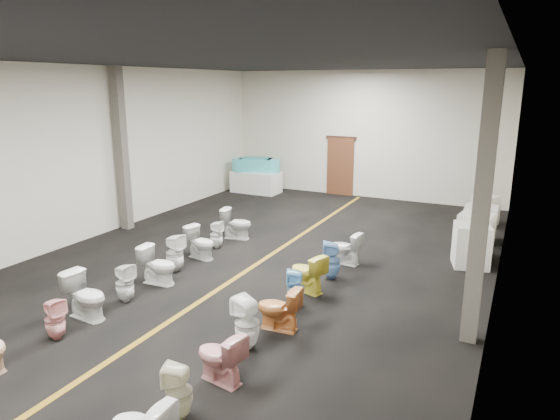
# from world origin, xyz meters

# --- Properties ---
(floor) EXTENTS (16.00, 16.00, 0.00)m
(floor) POSITION_xyz_m (0.00, 0.00, 0.00)
(floor) COLOR black
(floor) RESTS_ON ground
(ceiling) EXTENTS (16.00, 16.00, 0.00)m
(ceiling) POSITION_xyz_m (0.00, 0.00, 4.50)
(ceiling) COLOR black
(ceiling) RESTS_ON ground
(wall_back) EXTENTS (10.00, 0.00, 10.00)m
(wall_back) POSITION_xyz_m (0.00, 8.00, 2.25)
(wall_back) COLOR beige
(wall_back) RESTS_ON ground
(wall_left) EXTENTS (0.00, 16.00, 16.00)m
(wall_left) POSITION_xyz_m (-5.00, 0.00, 2.25)
(wall_left) COLOR beige
(wall_left) RESTS_ON ground
(wall_right) EXTENTS (0.00, 16.00, 16.00)m
(wall_right) POSITION_xyz_m (5.00, 0.00, 2.25)
(wall_right) COLOR beige
(wall_right) RESTS_ON ground
(aisle_stripe) EXTENTS (0.12, 15.60, 0.01)m
(aisle_stripe) POSITION_xyz_m (0.00, 0.00, 0.00)
(aisle_stripe) COLOR #875F13
(aisle_stripe) RESTS_ON floor
(back_door) EXTENTS (1.00, 0.10, 2.10)m
(back_door) POSITION_xyz_m (-0.80, 7.94, 1.05)
(back_door) COLOR #562D19
(back_door) RESTS_ON floor
(door_frame) EXTENTS (1.15, 0.08, 0.10)m
(door_frame) POSITION_xyz_m (-0.80, 7.95, 2.12)
(door_frame) COLOR #331C11
(door_frame) RESTS_ON back_door
(column_left) EXTENTS (0.25, 0.25, 4.50)m
(column_left) POSITION_xyz_m (-4.75, 1.00, 2.25)
(column_left) COLOR #59544C
(column_left) RESTS_ON floor
(column_right) EXTENTS (0.25, 0.25, 4.50)m
(column_right) POSITION_xyz_m (4.75, -1.50, 2.25)
(column_right) COLOR #59544C
(column_right) RESTS_ON floor
(display_table) EXTENTS (1.82, 0.92, 0.80)m
(display_table) POSITION_xyz_m (-3.78, 6.89, 0.40)
(display_table) COLOR white
(display_table) RESTS_ON floor
(bathtub) EXTENTS (1.82, 0.96, 0.55)m
(bathtub) POSITION_xyz_m (-3.78, 6.89, 1.07)
(bathtub) COLOR #44BFC6
(bathtub) RESTS_ON display_table
(appliance_crate_a) EXTENTS (0.91, 0.91, 0.96)m
(appliance_crate_a) POSITION_xyz_m (4.40, 2.10, 0.48)
(appliance_crate_a) COLOR white
(appliance_crate_a) RESTS_ON floor
(appliance_crate_b) EXTENTS (0.84, 0.84, 1.02)m
(appliance_crate_b) POSITION_xyz_m (4.40, 2.92, 0.51)
(appliance_crate_b) COLOR white
(appliance_crate_b) RESTS_ON floor
(appliance_crate_c) EXTENTS (0.80, 0.80, 0.90)m
(appliance_crate_c) POSITION_xyz_m (4.40, 4.25, 0.45)
(appliance_crate_c) COLOR silver
(appliance_crate_c) RESTS_ON floor
(appliance_crate_d) EXTENTS (0.81, 0.81, 0.88)m
(appliance_crate_d) POSITION_xyz_m (4.40, 5.90, 0.44)
(appliance_crate_d) COLOR silver
(appliance_crate_d) RESTS_ON floor
(toilet_left_3) EXTENTS (0.38, 0.37, 0.71)m
(toilet_left_3) POSITION_xyz_m (-1.25, -4.43, 0.35)
(toilet_left_3) COLOR #FAAEAF
(toilet_left_3) RESTS_ON floor
(toilet_left_4) EXTENTS (0.85, 0.53, 0.84)m
(toilet_left_4) POSITION_xyz_m (-1.39, -3.65, 0.42)
(toilet_left_4) COLOR white
(toilet_left_4) RESTS_ON floor
(toilet_left_5) EXTENTS (0.39, 0.38, 0.76)m
(toilet_left_5) POSITION_xyz_m (-1.26, -2.84, 0.38)
(toilet_left_5) COLOR white
(toilet_left_5) RESTS_ON floor
(toilet_left_6) EXTENTS (0.81, 0.49, 0.80)m
(toilet_left_6) POSITION_xyz_m (-1.28, -1.84, 0.40)
(toilet_left_6) COLOR white
(toilet_left_6) RESTS_ON floor
(toilet_left_7) EXTENTS (0.40, 0.40, 0.85)m
(toilet_left_7) POSITION_xyz_m (-1.41, -1.13, 0.42)
(toilet_left_7) COLOR white
(toilet_left_7) RESTS_ON floor
(toilet_left_8) EXTENTS (0.82, 0.56, 0.77)m
(toilet_left_8) POSITION_xyz_m (-1.39, -0.18, 0.39)
(toilet_left_8) COLOR white
(toilet_left_8) RESTS_ON floor
(toilet_left_9) EXTENTS (0.37, 0.36, 0.70)m
(toilet_left_9) POSITION_xyz_m (-1.47, 0.62, 0.35)
(toilet_left_9) COLOR white
(toilet_left_9) RESTS_ON floor
(toilet_left_10) EXTENTS (0.87, 0.59, 0.82)m
(toilet_left_10) POSITION_xyz_m (-1.43, 1.55, 0.41)
(toilet_left_10) COLOR silver
(toilet_left_10) RESTS_ON floor
(toilet_right_2) EXTENTS (0.42, 0.42, 0.73)m
(toilet_right_2) POSITION_xyz_m (1.76, -5.15, 0.37)
(toilet_right_2) COLOR #F0EBC8
(toilet_right_2) RESTS_ON floor
(toilet_right_3) EXTENTS (0.80, 0.55, 0.75)m
(toilet_right_3) POSITION_xyz_m (1.78, -4.26, 0.38)
(toilet_right_3) COLOR pink
(toilet_right_3) RESTS_ON floor
(toilet_right_4) EXTENTS (0.49, 0.49, 0.86)m
(toilet_right_4) POSITION_xyz_m (1.67, -3.32, 0.43)
(toilet_right_4) COLOR white
(toilet_right_4) RESTS_ON floor
(toilet_right_5) EXTENTS (0.77, 0.48, 0.76)m
(toilet_right_5) POSITION_xyz_m (1.83, -2.54, 0.38)
(toilet_right_5) COLOR #DA8540
(toilet_right_5) RESTS_ON floor
(toilet_right_6) EXTENTS (0.42, 0.42, 0.72)m
(toilet_right_6) POSITION_xyz_m (1.72, -1.61, 0.36)
(toilet_right_6) COLOR #7BC2F4
(toilet_right_6) RESTS_ON floor
(toilet_right_7) EXTENTS (0.88, 0.68, 0.79)m
(toilet_right_7) POSITION_xyz_m (1.64, -0.86, 0.40)
(toilet_right_7) COLOR yellow
(toilet_right_7) RESTS_ON floor
(toilet_right_8) EXTENTS (0.48, 0.48, 0.82)m
(toilet_right_8) POSITION_xyz_m (1.84, -0.03, 0.41)
(toilet_right_8) COLOR #78A7DC
(toilet_right_8) RESTS_ON floor
(toilet_right_9) EXTENTS (0.78, 0.50, 0.76)m
(toilet_right_9) POSITION_xyz_m (1.80, 0.97, 0.38)
(toilet_right_9) COLOR white
(toilet_right_9) RESTS_ON floor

